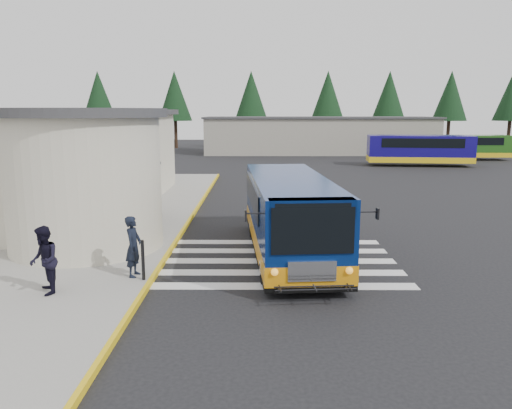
{
  "coord_description": "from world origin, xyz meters",
  "views": [
    {
      "loc": [
        -0.96,
        -16.56,
        4.86
      ],
      "look_at": [
        -1.06,
        -0.5,
        1.84
      ],
      "focal_mm": 35.0,
      "sensor_mm": 36.0,
      "label": 1
    }
  ],
  "objects_px": {
    "far_bus_b": "(466,146)",
    "pedestrian_b": "(44,260)",
    "transit_bus": "(289,218)",
    "far_bus_a": "(420,149)",
    "bollard": "(143,260)",
    "pedestrian_a": "(133,246)"
  },
  "relations": [
    {
      "from": "transit_bus",
      "to": "pedestrian_a",
      "type": "relative_size",
      "value": 5.42
    },
    {
      "from": "far_bus_b",
      "to": "pedestrian_b",
      "type": "bearing_deg",
      "value": 145.5
    },
    {
      "from": "bollard",
      "to": "pedestrian_b",
      "type": "bearing_deg",
      "value": -154.4
    },
    {
      "from": "pedestrian_b",
      "to": "bollard",
      "type": "relative_size",
      "value": 1.56
    },
    {
      "from": "pedestrian_a",
      "to": "pedestrian_b",
      "type": "height_order",
      "value": "pedestrian_b"
    },
    {
      "from": "transit_bus",
      "to": "far_bus_b",
      "type": "height_order",
      "value": "transit_bus"
    },
    {
      "from": "transit_bus",
      "to": "far_bus_b",
      "type": "bearing_deg",
      "value": 55.41
    },
    {
      "from": "far_bus_b",
      "to": "transit_bus",
      "type": "bearing_deg",
      "value": 149.95
    },
    {
      "from": "pedestrian_a",
      "to": "far_bus_b",
      "type": "xyz_separation_m",
      "value": [
        24.47,
        36.66,
        0.35
      ]
    },
    {
      "from": "bollard",
      "to": "far_bus_b",
      "type": "relative_size",
      "value": 0.14
    },
    {
      "from": "bollard",
      "to": "far_bus_a",
      "type": "relative_size",
      "value": 0.12
    },
    {
      "from": "pedestrian_b",
      "to": "bollard",
      "type": "distance_m",
      "value": 2.57
    },
    {
      "from": "transit_bus",
      "to": "far_bus_b",
      "type": "relative_size",
      "value": 1.16
    },
    {
      "from": "transit_bus",
      "to": "pedestrian_b",
      "type": "height_order",
      "value": "transit_bus"
    },
    {
      "from": "bollard",
      "to": "far_bus_b",
      "type": "distance_m",
      "value": 44.17
    },
    {
      "from": "bollard",
      "to": "far_bus_b",
      "type": "bearing_deg",
      "value": 56.89
    },
    {
      "from": "transit_bus",
      "to": "far_bus_a",
      "type": "bearing_deg",
      "value": 60.44
    },
    {
      "from": "pedestrian_a",
      "to": "transit_bus",
      "type": "bearing_deg",
      "value": -52.31
    },
    {
      "from": "bollard",
      "to": "far_bus_a",
      "type": "distance_m",
      "value": 35.96
    },
    {
      "from": "transit_bus",
      "to": "far_bus_b",
      "type": "xyz_separation_m",
      "value": [
        19.82,
        33.92,
        0.11
      ]
    },
    {
      "from": "pedestrian_a",
      "to": "bollard",
      "type": "xyz_separation_m",
      "value": [
        0.34,
        -0.34,
        -0.31
      ]
    },
    {
      "from": "pedestrian_b",
      "to": "pedestrian_a",
      "type": "bearing_deg",
      "value": 100.58
    }
  ]
}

